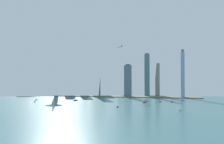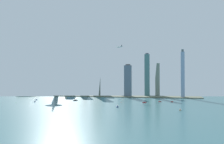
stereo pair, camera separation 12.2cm
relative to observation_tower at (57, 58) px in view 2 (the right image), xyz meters
The scene contains 29 objects.
ground_plane 590.72m from the observation_tower, 69.26° to the right, with size 6000.00×6000.00×0.00m, color #38686E.
waterfront_pier 251.13m from the observation_tower, ahead, with size 687.92×79.08×2.79m, color #5B624D.
observation_tower is the anchor object (origin of this frame).
stadium_dome 181.34m from the observation_tower, behind, with size 93.02×93.02×49.22m.
skyscraper_0 375.85m from the observation_tower, 14.57° to the left, with size 23.28×15.74×103.06m.
skyscraper_1 137.13m from the observation_tower, ahead, with size 26.59×14.46×54.41m.
skyscraper_2 181.15m from the observation_tower, ahead, with size 26.51×15.88×149.59m.
skyscraper_3 182.56m from the observation_tower, 29.14° to the left, with size 12.82×16.06×85.16m.
skyscraper_4 105.95m from the observation_tower, 65.45° to the left, with size 24.14×25.85×134.50m.
skyscraper_5 265.52m from the observation_tower, 21.53° to the left, with size 14.54×16.06×140.94m.
skyscraper_6 161.52m from the observation_tower, 20.91° to the left, with size 17.00×12.43×71.59m.
skyscraper_7 208.36m from the observation_tower, 32.04° to the left, with size 25.08×26.61×116.54m.
skyscraper_8 297.33m from the observation_tower, ahead, with size 27.32×12.76×121.11m.
skyscraper_9 403.31m from the observation_tower, ahead, with size 16.43×25.74×139.29m.
skyscraper_10 296.21m from the observation_tower, ahead, with size 22.36×24.99×40.22m.
skyscraper_11 483.92m from the observation_tower, ahead, with size 13.05×15.30×171.44m.
skyscraper_12 359.89m from the observation_tower, ahead, with size 18.59×16.63×163.87m.
skyscraper_13 142.86m from the observation_tower, 57.54° to the left, with size 27.87×19.94×168.46m.
boat_0 484.70m from the observation_tower, 47.47° to the right, with size 7.88×17.68×4.60m.
boat_1 468.99m from the observation_tower, 23.91° to the right, with size 9.48×9.33×3.96m.
boat_2 291.47m from the observation_tower, 52.57° to the right, with size 10.71×17.20×4.42m.
boat_3 308.66m from the observation_tower, 78.69° to the right, with size 4.05×7.74×9.19m.
boat_4 249.98m from the observation_tower, 83.70° to the right, with size 9.57×16.60×4.31m.
boat_5 496.81m from the observation_tower, 21.46° to the right, with size 7.41×4.79×3.32m.
boat_6 449.87m from the observation_tower, 30.71° to the right, with size 10.96×12.53×3.50m.
boat_7 608.36m from the observation_tower, 39.19° to the right, with size 5.32×11.53×10.34m.
channel_buoy_0 329.79m from the observation_tower, 88.01° to the right, with size 1.56×1.56×2.11m, color green.
channel_buoy_1 397.12m from the observation_tower, 36.04° to the right, with size 1.27×1.27×2.95m, color #E54C19.
airplane 251.46m from the observation_tower, ahead, with size 29.85×29.24×8.03m.
Camera 2 is at (234.42, -428.80, 70.99)m, focal length 42.27 mm.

